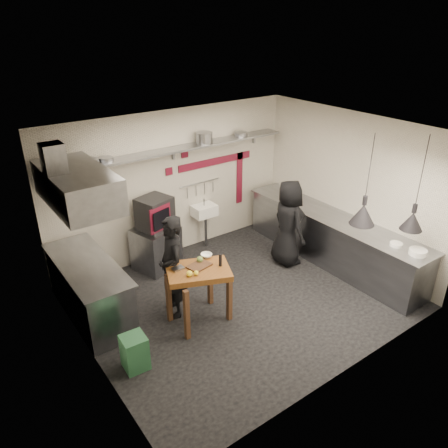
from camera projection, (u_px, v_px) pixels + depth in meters
floor at (241, 299)px, 7.30m from camera, size 5.00×5.00×0.00m
ceiling at (245, 133)px, 6.08m from camera, size 5.00×5.00×0.00m
wall_back at (174, 184)px, 8.22m from camera, size 5.00×0.04×2.80m
wall_front at (352, 286)px, 5.16m from camera, size 5.00×0.04×2.80m
wall_left at (83, 275)px, 5.37m from camera, size 0.04×4.20×2.80m
wall_right at (350, 189)px, 8.01m from camera, size 0.04×4.20×2.80m
red_band_horiz at (216, 161)px, 8.59m from camera, size 1.70×0.02×0.14m
red_band_vert at (239, 178)px, 9.11m from camera, size 0.14×0.02×1.10m
red_tile_a at (185, 154)px, 8.10m from camera, size 0.14×0.02×0.14m
red_tile_b at (169, 171)px, 8.03m from camera, size 0.14×0.02×0.14m
back_shelf at (177, 149)px, 7.78m from camera, size 4.60×0.34×0.04m
shelf_bracket_left at (69, 173)px, 6.93m from camera, size 0.04×0.06×0.24m
shelf_bracket_mid at (173, 153)px, 7.93m from camera, size 0.04×0.06×0.24m
shelf_bracket_right at (254, 137)px, 8.93m from camera, size 0.04×0.06×0.24m
pan_far_left at (90, 162)px, 6.90m from camera, size 0.36×0.36×0.09m
pan_mid_left at (106, 159)px, 7.06m from camera, size 0.26×0.26×0.07m
stock_pot at (204, 138)px, 8.03m from camera, size 0.32×0.32×0.20m
pan_right at (241, 134)px, 8.51m from camera, size 0.28×0.28×0.08m
oven_stand at (156, 248)px, 8.06m from camera, size 0.88×0.83×0.80m
combi_oven at (155, 213)px, 7.79m from camera, size 0.66×0.64×0.58m
oven_door at (160, 218)px, 7.58m from camera, size 0.46×0.16×0.46m
oven_glass at (162, 219)px, 7.55m from camera, size 0.37×0.12×0.34m
hand_sink at (204, 210)px, 8.65m from camera, size 0.46×0.34×0.22m
sink_tap at (204, 202)px, 8.57m from camera, size 0.03×0.03×0.14m
sink_drain at (206, 231)px, 8.81m from camera, size 0.06×0.06×0.66m
utensil_rail at (200, 183)px, 8.52m from camera, size 0.90×0.02×0.02m
counter_right at (331, 240)px, 8.24m from camera, size 0.70×3.80×0.90m
counter_right_top at (334, 217)px, 8.04m from camera, size 0.76×3.90×0.03m
plate_stack at (418, 252)px, 6.75m from camera, size 0.28×0.28×0.09m
small_bowl_right at (396, 244)px, 7.02m from camera, size 0.23×0.23×0.05m
counter_left at (90, 290)px, 6.73m from camera, size 0.70×1.90×0.90m
counter_left_top at (86, 264)px, 6.53m from camera, size 0.76×2.00×0.03m
extractor_hood at (77, 187)px, 6.02m from camera, size 0.78×1.60×0.50m
hood_duct at (54, 162)px, 5.71m from camera, size 0.28×0.28×0.50m
green_bin at (135, 352)px, 5.79m from camera, size 0.33×0.33×0.50m
prep_table at (199, 295)px, 6.61m from camera, size 1.10×0.95×0.92m
cutting_board at (199, 266)px, 6.47m from camera, size 0.38×0.30×0.02m
pepper_mill at (220, 260)px, 6.45m from camera, size 0.05×0.05×0.20m
lemon_a at (189, 274)px, 6.22m from camera, size 0.11×0.11×0.09m
lemon_b at (196, 273)px, 6.24m from camera, size 0.07×0.07×0.07m
veg_ball at (200, 259)px, 6.56m from camera, size 0.12×0.12×0.10m
steel_tray at (178, 268)px, 6.39m from camera, size 0.18×0.12×0.03m
bowl at (206, 255)px, 6.71m from camera, size 0.23×0.23×0.06m
heat_lamp_near at (368, 181)px, 6.40m from camera, size 0.44×0.44×1.42m
heat_lamp_far at (420, 184)px, 6.35m from camera, size 0.44×0.44×1.48m
chef_left at (172, 267)px, 6.62m from camera, size 0.52×0.68×1.67m
chef_right at (288, 223)px, 8.04m from camera, size 0.65×0.88×1.64m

